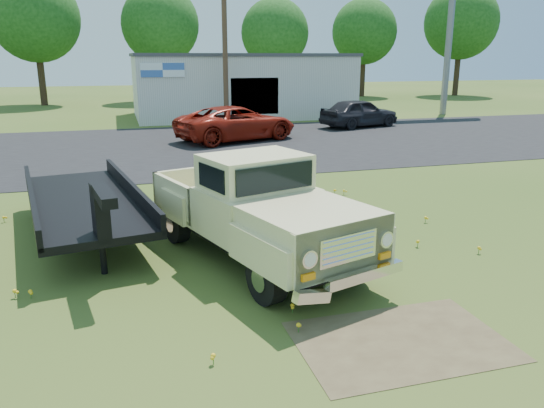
{
  "coord_description": "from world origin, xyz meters",
  "views": [
    {
      "loc": [
        -2.19,
        -9.05,
        3.98
      ],
      "look_at": [
        0.72,
        1.0,
        1.05
      ],
      "focal_mm": 35.0,
      "sensor_mm": 36.0,
      "label": 1
    }
  ],
  "objects_px": {
    "vintage_pickup_truck": "(255,208)",
    "red_pickup": "(237,124)",
    "flatbed_trailer": "(83,197)",
    "dark_sedan": "(359,113)"
  },
  "relations": [
    {
      "from": "vintage_pickup_truck",
      "to": "red_pickup",
      "type": "relative_size",
      "value": 1.0
    },
    {
      "from": "vintage_pickup_truck",
      "to": "flatbed_trailer",
      "type": "xyz_separation_m",
      "value": [
        -3.37,
        2.54,
        -0.17
      ]
    },
    {
      "from": "flatbed_trailer",
      "to": "dark_sedan",
      "type": "bearing_deg",
      "value": 38.22
    },
    {
      "from": "vintage_pickup_truck",
      "to": "dark_sedan",
      "type": "height_order",
      "value": "vintage_pickup_truck"
    },
    {
      "from": "flatbed_trailer",
      "to": "dark_sedan",
      "type": "xyz_separation_m",
      "value": [
        14.29,
        15.85,
        -0.1
      ]
    },
    {
      "from": "flatbed_trailer",
      "to": "red_pickup",
      "type": "xyz_separation_m",
      "value": [
        6.41,
        12.86,
        -0.08
      ]
    },
    {
      "from": "vintage_pickup_truck",
      "to": "flatbed_trailer",
      "type": "distance_m",
      "value": 4.23
    },
    {
      "from": "flatbed_trailer",
      "to": "dark_sedan",
      "type": "relative_size",
      "value": 1.4
    },
    {
      "from": "flatbed_trailer",
      "to": "red_pickup",
      "type": "relative_size",
      "value": 1.12
    },
    {
      "from": "vintage_pickup_truck",
      "to": "red_pickup",
      "type": "distance_m",
      "value": 15.71
    }
  ]
}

